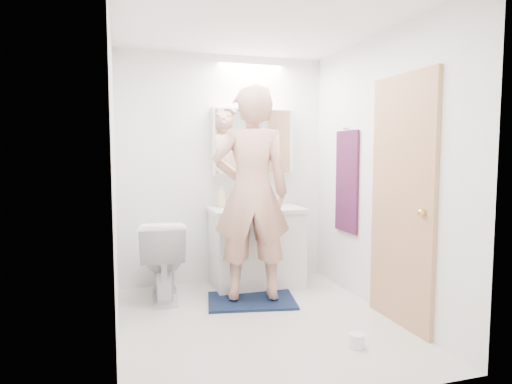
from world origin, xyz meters
name	(u,v)px	position (x,y,z in m)	size (l,w,h in m)	color
floor	(259,322)	(0.00, 0.00, 0.00)	(2.50, 2.50, 0.00)	silver
ceiling	(259,21)	(0.00, 0.00, 2.40)	(2.50, 2.50, 0.00)	white
wall_back	(224,170)	(0.00, 1.25, 1.20)	(2.50, 2.50, 0.00)	white
wall_front	(331,188)	(0.00, -1.25, 1.20)	(2.50, 2.50, 0.00)	white
wall_left	(114,179)	(-1.10, 0.00, 1.20)	(2.50, 2.50, 0.00)	white
wall_right	(380,174)	(1.10, 0.00, 1.20)	(2.50, 2.50, 0.00)	white
vanity_cabinet	(256,249)	(0.27, 0.96, 0.39)	(0.90, 0.55, 0.78)	silver
countertop	(256,210)	(0.27, 0.96, 0.80)	(0.95, 0.58, 0.04)	silver
sink_basin	(255,206)	(0.27, 0.99, 0.84)	(0.36, 0.36, 0.03)	white
faucet	(250,198)	(0.27, 1.19, 0.90)	(0.02, 0.02, 0.16)	silver
medicine_cabinet	(253,142)	(0.30, 1.18, 1.50)	(0.88, 0.14, 0.70)	white
mirror_panel	(255,141)	(0.30, 1.10, 1.50)	(0.84, 0.01, 0.66)	silver
toilet	(163,259)	(-0.69, 0.85, 0.38)	(0.43, 0.75, 0.76)	white
bath_rug	(252,301)	(0.08, 0.50, 0.01)	(0.80, 0.55, 0.02)	#13203D
person	(251,193)	(0.08, 0.50, 1.02)	(0.71, 0.46, 1.94)	tan
door	(402,201)	(1.08, -0.35, 1.00)	(0.04, 0.80, 2.00)	tan
door_knob	(422,213)	(1.04, -0.65, 0.95)	(0.06, 0.06, 0.06)	gold
towel	(347,182)	(1.08, 0.55, 1.10)	(0.02, 0.42, 1.00)	#13183E
towel_hook	(346,128)	(1.07, 0.55, 1.62)	(0.02, 0.02, 0.07)	silver
soap_bottle_a	(221,196)	(-0.06, 1.11, 0.94)	(0.09, 0.09, 0.23)	beige
soap_bottle_b	(237,198)	(0.12, 1.15, 0.91)	(0.08, 0.08, 0.18)	#5885BD
toothbrush_cup	(271,201)	(0.49, 1.12, 0.87)	(0.11, 0.11, 0.10)	#3C5BB6
toilet_paper_roll	(357,341)	(0.52, -0.66, 0.05)	(0.11, 0.11, 0.10)	white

